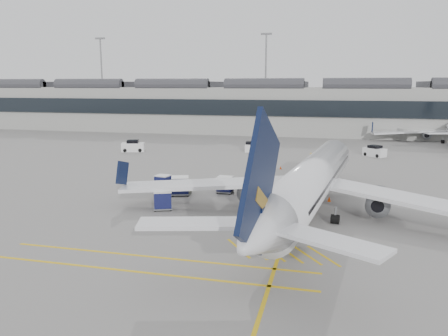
% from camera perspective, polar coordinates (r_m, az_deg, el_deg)
% --- Properties ---
extents(ground, '(220.00, 220.00, 0.00)m').
position_cam_1_polar(ground, '(40.37, -5.83, -6.02)').
color(ground, gray).
rests_on(ground, ground).
extents(terminal, '(200.00, 20.45, 12.40)m').
position_cam_1_polar(terminal, '(109.21, 6.92, 7.87)').
color(terminal, '#9E9E99').
rests_on(terminal, ground).
extents(light_masts, '(113.00, 0.60, 25.45)m').
position_cam_1_polar(light_masts, '(123.28, 7.03, 12.08)').
color(light_masts, slate).
rests_on(light_masts, ground).
extents(apron_markings, '(0.25, 60.00, 0.01)m').
position_cam_1_polar(apron_markings, '(47.90, 9.64, -3.41)').
color(apron_markings, gold).
rests_on(apron_markings, ground).
extents(airliner_main, '(35.99, 39.56, 10.54)m').
position_cam_1_polar(airliner_main, '(39.99, 11.26, -1.75)').
color(airliner_main, silver).
rests_on(airliner_main, ground).
extents(belt_loader, '(5.15, 2.35, 2.04)m').
position_cam_1_polar(belt_loader, '(47.58, 3.70, -2.64)').
color(belt_loader, silver).
rests_on(belt_loader, ground).
extents(baggage_cart_a, '(1.82, 1.54, 1.82)m').
position_cam_1_polar(baggage_cart_a, '(47.63, 0.13, -2.13)').
color(baggage_cart_a, gray).
rests_on(baggage_cart_a, ground).
extents(baggage_cart_b, '(2.33, 2.11, 2.02)m').
position_cam_1_polar(baggage_cart_b, '(46.87, -5.75, -2.27)').
color(baggage_cart_b, gray).
rests_on(baggage_cart_b, ground).
extents(baggage_cart_c, '(2.17, 2.00, 1.85)m').
position_cam_1_polar(baggage_cart_c, '(41.70, -8.01, -4.11)').
color(baggage_cart_c, gray).
rests_on(baggage_cart_c, ground).
extents(baggage_cart_d, '(1.82, 1.59, 1.71)m').
position_cam_1_polar(baggage_cart_d, '(49.42, -8.00, -1.83)').
color(baggage_cart_d, gray).
rests_on(baggage_cart_d, ground).
extents(ramp_agent_a, '(0.76, 0.71, 1.73)m').
position_cam_1_polar(ramp_agent_a, '(46.62, 6.86, -2.63)').
color(ramp_agent_a, '#FF660D').
rests_on(ramp_agent_a, ground).
extents(ramp_agent_b, '(0.96, 0.78, 1.89)m').
position_cam_1_polar(ramp_agent_b, '(43.92, 4.48, -3.32)').
color(ramp_agent_b, orange).
rests_on(ramp_agent_b, ground).
extents(pushback_tug, '(3.03, 2.12, 1.57)m').
position_cam_1_polar(pushback_tug, '(47.49, -6.07, -2.57)').
color(pushback_tug, '#56594C').
rests_on(pushback_tug, ground).
extents(safety_cone_nose, '(0.33, 0.33, 0.45)m').
position_cam_1_polar(safety_cone_nose, '(61.69, 7.41, 0.06)').
color(safety_cone_nose, '#F24C0A').
rests_on(safety_cone_nose, ground).
extents(safety_cone_engine, '(0.37, 0.37, 0.52)m').
position_cam_1_polar(safety_cone_engine, '(45.61, 13.58, -3.95)').
color(safety_cone_engine, '#F24C0A').
rests_on(safety_cone_engine, ground).
extents(service_van_left, '(4.33, 3.05, 2.02)m').
position_cam_1_polar(service_van_left, '(78.95, -11.79, 2.78)').
color(service_van_left, silver).
rests_on(service_van_left, ground).
extents(service_van_mid, '(1.95, 3.49, 1.73)m').
position_cam_1_polar(service_van_mid, '(77.62, 3.48, 2.76)').
color(service_van_mid, silver).
rests_on(service_van_mid, ground).
extents(service_van_right, '(3.83, 3.71, 1.83)m').
position_cam_1_polar(service_van_right, '(76.24, 19.07, 2.07)').
color(service_van_right, silver).
rests_on(service_van_right, ground).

